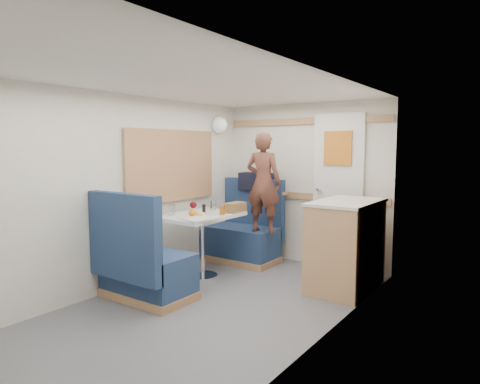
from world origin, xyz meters
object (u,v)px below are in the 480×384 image
Objects in this scene: dome_light at (220,125)px; duffel_bag at (258,181)px; person at (263,183)px; bread_loaf at (235,207)px; orange_fruit at (192,213)px; tumbler_left at (172,210)px; bench_far at (245,238)px; dinette_table at (201,228)px; tray at (199,218)px; beer_glass at (222,210)px; cheese_block at (200,214)px; tumbler_mid at (213,205)px; galley_counter at (346,244)px; pepper_grinder at (204,209)px; wine_glass at (193,205)px; bench_near at (143,269)px.

dome_light is 0.89m from duffel_bag.
person reaches higher than bread_loaf.
tumbler_left is at bearing 178.52° from orange_fruit.
bench_far reaches higher than tumbler_left.
bread_loaf reaches higher than dinette_table.
beer_glass reaches higher than tray.
tumbler_left reaches higher than cheese_block.
tumbler_mid is (0.29, -0.51, -0.98)m from dome_light.
tumbler_left is (-0.43, 0.04, 0.05)m from tray.
galley_counter is at bearing 9.69° from bread_loaf.
orange_fruit is 0.30m from tumbler_left.
pepper_grinder is 0.39× the size of bread_loaf.
tray is at bearing -91.69° from bread_loaf.
galley_counter reaches higher than wine_glass.
tray is 0.21m from wine_glass.
dome_light is 1.46m from tumbler_left.
tray is 3.01× the size of tumbler_left.
bench_near is at bearing -90.00° from bench_far.
bread_loaf reaches higher than tray.
bench_near is at bearing -100.51° from cheese_block.
dinette_table is 1.00× the size of galley_counter.
duffel_bag is 4.84× the size of beer_glass.
bench_far is at bearing 97.05° from cheese_block.
duffel_bag is at bearing 79.08° from tumbler_left.
cheese_block is at bearing -109.80° from beer_glass.
orange_fruit reaches higher than dinette_table.
beer_glass is 0.24m from bread_loaf.
person is at bearing 61.26° from dinette_table.
wine_glass is at bearing 115.63° from orange_fruit.
person is 0.55m from duffel_bag.
pepper_grinder is at bearing -173.69° from beer_glass.
dinette_table is 9.51× the size of cheese_block.
tray is 1.35× the size of bread_loaf.
dome_light is (-0.39, -0.01, 1.45)m from bench_far.
duffel_bag is at bearing 80.24° from tumbler_mid.
orange_fruit is (-0.13, 0.04, 0.04)m from tray.
tumbler_left is (-0.23, -0.23, 0.21)m from dinette_table.
person is 2.50× the size of duffel_bag.
tray is 2.11× the size of wine_glass.
wine_glass is at bearing -108.67° from bread_loaf.
duffel_bag is 1.80× the size of bread_loaf.
wine_glass is (-1.42, -0.74, 0.38)m from galley_counter.
tray is at bearing -146.87° from galley_counter.
bench_far is at bearing 90.00° from dinette_table.
duffel_bag is 1.34× the size of tray.
galley_counter is at bearing 164.69° from person.
person reaches higher than beer_glass.
dinette_table is at bearing 104.60° from wine_glass.
bread_loaf is at bearing -39.80° from dome_light.
duffel_bag is at bearing 94.12° from cheese_block.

